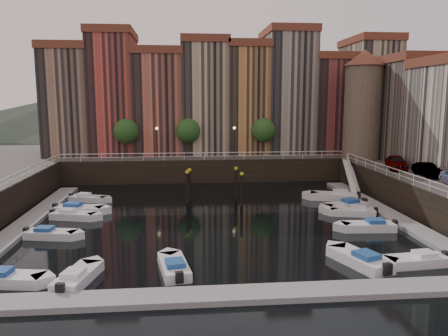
{
  "coord_description": "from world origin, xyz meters",
  "views": [
    {
      "loc": [
        -2.67,
        -39.23,
        10.74
      ],
      "look_at": [
        1.4,
        4.0,
        3.85
      ],
      "focal_mm": 35.0,
      "sensor_mm": 36.0,
      "label": 1
    }
  ],
  "objects": [
    {
      "name": "ground",
      "position": [
        0.0,
        0.0,
        0.0
      ],
      "size": [
        200.0,
        200.0,
        0.0
      ],
      "primitive_type": "plane",
      "color": "black",
      "rests_on": "ground"
    },
    {
      "name": "quay_far",
      "position": [
        0.0,
        26.0,
        1.5
      ],
      "size": [
        80.0,
        20.0,
        3.0
      ],
      "primitive_type": "cube",
      "color": "black",
      "rests_on": "ground"
    },
    {
      "name": "dock_left",
      "position": [
        -16.2,
        -1.0,
        0.17
      ],
      "size": [
        2.0,
        28.0,
        0.35
      ],
      "primitive_type": "cube",
      "color": "gray",
      "rests_on": "ground"
    },
    {
      "name": "dock_right",
      "position": [
        16.2,
        -1.0,
        0.17
      ],
      "size": [
        2.0,
        28.0,
        0.35
      ],
      "primitive_type": "cube",
      "color": "gray",
      "rests_on": "ground"
    },
    {
      "name": "dock_near",
      "position": [
        0.0,
        -17.0,
        0.17
      ],
      "size": [
        30.0,
        2.0,
        0.35
      ],
      "primitive_type": "cube",
      "color": "gray",
      "rests_on": "ground"
    },
    {
      "name": "mountains",
      "position": [
        1.72,
        110.0,
        7.92
      ],
      "size": [
        145.0,
        100.0,
        18.0
      ],
      "color": "#2D382D",
      "rests_on": "ground"
    },
    {
      "name": "far_terrace",
      "position": [
        3.31,
        23.5,
        10.95
      ],
      "size": [
        48.7,
        10.3,
        17.5
      ],
      "color": "#8B6C58",
      "rests_on": "quay_far"
    },
    {
      "name": "corner_tower",
      "position": [
        20.0,
        14.5,
        10.19
      ],
      "size": [
        5.2,
        5.2,
        13.8
      ],
      "color": "#6B5B4C",
      "rests_on": "quay_right"
    },
    {
      "name": "promenade_trees",
      "position": [
        -1.33,
        18.2,
        6.58
      ],
      "size": [
        21.2,
        3.2,
        5.2
      ],
      "color": "black",
      "rests_on": "quay_far"
    },
    {
      "name": "street_lamps",
      "position": [
        -1.0,
        17.2,
        5.9
      ],
      "size": [
        10.36,
        0.36,
        4.18
      ],
      "color": "black",
      "rests_on": "quay_far"
    },
    {
      "name": "railings",
      "position": [
        0.0,
        4.88,
        3.79
      ],
      "size": [
        36.08,
        34.04,
        0.52
      ],
      "color": "white",
      "rests_on": "ground"
    },
    {
      "name": "gangway",
      "position": [
        17.1,
        10.0,
        1.92
      ],
      "size": [
        2.78,
        8.32,
        3.73
      ],
      "color": "white",
      "rests_on": "ground"
    },
    {
      "name": "mooring_pilings",
      "position": [
        0.44,
        5.38,
        1.65
      ],
      "size": [
        5.79,
        3.87,
        3.78
      ],
      "color": "black",
      "rests_on": "ground"
    },
    {
      "name": "boat_left_0",
      "position": [
        -13.04,
        -13.98,
        0.34
      ],
      "size": [
        4.46,
        2.21,
        1.0
      ],
      "rotation": [
        0.0,
        0.0,
        -0.16
      ],
      "color": "silver",
      "rests_on": "ground"
    },
    {
      "name": "boat_left_1",
      "position": [
        -13.12,
        -5.34,
        0.32
      ],
      "size": [
        4.28,
        2.24,
        0.96
      ],
      "rotation": [
        0.0,
        0.0,
        -0.19
      ],
      "color": "silver",
      "rests_on": "ground"
    },
    {
      "name": "boat_left_2",
      "position": [
        -12.71,
        0.12,
        0.33
      ],
      "size": [
        4.39,
        2.55,
        0.98
      ],
      "rotation": [
        0.0,
        0.0,
        -0.26
      ],
      "color": "silver",
      "rests_on": "ground"
    },
    {
      "name": "boat_left_3",
      "position": [
        -12.69,
        2.13,
        0.37
      ],
      "size": [
        4.91,
        2.44,
        1.1
      ],
      "rotation": [
        0.0,
        0.0,
        -0.16
      ],
      "color": "silver",
      "rests_on": "ground"
    },
    {
      "name": "boat_left_4",
      "position": [
        -12.84,
        7.02,
        0.32
      ],
      "size": [
        4.22,
        2.56,
        0.95
      ],
      "rotation": [
        0.0,
        0.0,
        -0.3
      ],
      "color": "silver",
      "rests_on": "ground"
    },
    {
      "name": "boat_right_0",
      "position": [
        12.47,
        -13.43,
        0.33
      ],
      "size": [
        4.34,
        1.89,
        0.98
      ],
      "rotation": [
        0.0,
        0.0,
        3.23
      ],
      "color": "silver",
      "rests_on": "ground"
    },
    {
      "name": "boat_right_1",
      "position": [
        12.54,
        -5.75,
        0.35
      ],
      "size": [
        4.57,
        1.9,
        1.04
      ],
      "rotation": [
        0.0,
        0.0,
        3.08
      ],
      "color": "silver",
      "rests_on": "ground"
    },
    {
      "name": "boat_right_2",
      "position": [
        13.08,
        -1.05,
        0.33
      ],
      "size": [
        4.38,
        2.45,
        0.98
      ],
      "rotation": [
        0.0,
        0.0,
        2.9
      ],
      "color": "silver",
      "rests_on": "ground"
    },
    {
      "name": "boat_right_3",
      "position": [
        13.16,
        1.08,
        0.37
      ],
      "size": [
        4.88,
        3.0,
        1.1
      ],
      "rotation": [
        0.0,
        0.0,
        3.45
      ],
      "color": "silver",
      "rests_on": "ground"
    },
    {
      "name": "boat_right_4",
      "position": [
        13.51,
        5.22,
        0.4
      ],
      "size": [
        5.3,
        3.33,
        1.19
      ],
      "rotation": [
        0.0,
        0.0,
        2.82
      ],
      "color": "silver",
      "rests_on": "ground"
    },
    {
      "name": "boat_near_0",
      "position": [
        -9.01,
        -14.12,
        0.33
      ],
      "size": [
        2.43,
        4.41,
        0.99
      ],
      "rotation": [
        0.0,
        0.0,
        1.34
      ],
      "color": "silver",
      "rests_on": "ground"
    },
    {
      "name": "boat_near_1",
      "position": [
        -3.35,
        -13.11,
        0.34
      ],
      "size": [
        2.27,
        4.49,
        1.01
      ],
      "rotation": [
        0.0,
        0.0,
        1.74
      ],
      "color": "silver",
      "rests_on": "ground"
    },
    {
      "name": "boat_near_3",
      "position": [
        8.73,
        -13.08,
        0.38
      ],
      "size": [
        3.25,
        4.97,
        1.12
      ],
      "rotation": [
        0.0,
        0.0,
        1.92
      ],
      "color": "silver",
      "rests_on": "ground"
    },
    {
      "name": "car_a",
      "position": [
        20.52,
        5.95,
        3.78
      ],
      "size": [
        2.99,
        4.88,
        1.55
      ],
      "primitive_type": "imported",
      "rotation": [
        0.0,
        0.0,
        -0.27
      ],
      "color": "gray",
      "rests_on": "quay_right"
    },
    {
      "name": "car_b",
      "position": [
        21.54,
        1.39,
        3.68
      ],
      "size": [
        1.6,
        4.17,
        1.36
      ],
      "primitive_type": "imported",
      "rotation": [
        0.0,
        0.0,
        -0.04
      ],
      "color": "gray",
      "rests_on": "quay_right"
    }
  ]
}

